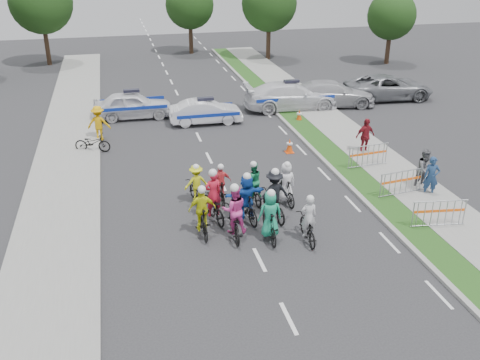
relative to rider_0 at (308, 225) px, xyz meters
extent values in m
plane|color=#28282B|center=(-1.92, -0.82, -0.59)|extent=(90.00, 90.00, 0.00)
cube|color=gray|center=(3.18, 4.18, -0.53)|extent=(0.20, 60.00, 0.12)
cube|color=#204A17|center=(3.88, 4.18, -0.53)|extent=(1.20, 60.00, 0.11)
cube|color=gray|center=(5.68, 4.18, -0.52)|extent=(2.40, 60.00, 0.13)
cube|color=gray|center=(-8.42, 4.18, -0.52)|extent=(3.00, 60.00, 0.13)
imported|color=black|center=(0.00, 0.01, -0.13)|extent=(0.72, 1.77, 0.91)
imported|color=silver|center=(0.00, -0.04, 0.35)|extent=(0.58, 0.40, 1.51)
sphere|color=white|center=(0.00, -0.09, 1.05)|extent=(0.26, 0.26, 0.26)
imported|color=black|center=(-1.24, 0.40, -0.03)|extent=(0.59, 1.86, 1.10)
imported|color=#1C9F72|center=(-1.24, 0.35, 0.42)|extent=(0.83, 0.56, 1.66)
sphere|color=white|center=(-1.24, 0.30, 1.20)|extent=(0.29, 0.29, 0.29)
imported|color=black|center=(-2.37, 0.89, -0.06)|extent=(0.84, 2.04, 1.05)
imported|color=#DD3D98|center=(-2.37, 0.84, 0.47)|extent=(0.90, 0.72, 1.75)
sphere|color=white|center=(-2.37, 0.79, 1.30)|extent=(0.30, 0.30, 0.30)
imported|color=black|center=(-3.41, 1.27, -0.04)|extent=(0.54, 1.82, 1.09)
imported|color=yellow|center=(-3.41, 1.22, 0.41)|extent=(0.96, 0.41, 1.64)
sphere|color=white|center=(-3.41, 1.17, 1.18)|extent=(0.28, 0.28, 0.28)
imported|color=black|center=(-0.65, 1.89, -0.07)|extent=(0.90, 2.04, 1.04)
imported|color=black|center=(-0.65, 1.84, 0.46)|extent=(1.18, 0.76, 1.73)
sphere|color=white|center=(-0.65, 1.79, 1.28)|extent=(0.30, 0.30, 0.30)
imported|color=black|center=(-1.69, 1.88, -0.03)|extent=(0.88, 1.92, 1.11)
imported|color=blue|center=(-1.69, 1.83, 0.43)|extent=(1.61, 0.79, 1.67)
sphere|color=white|center=(-1.69, 1.78, 1.22)|extent=(0.29, 0.29, 0.29)
imported|color=black|center=(-2.84, 2.26, -0.06)|extent=(1.05, 2.10, 1.05)
imported|color=red|center=(-2.84, 2.21, 0.47)|extent=(0.71, 0.53, 1.76)
sphere|color=white|center=(-2.84, 2.16, 1.31)|extent=(0.30, 0.30, 0.30)
imported|color=black|center=(0.14, 2.90, -0.08)|extent=(0.67, 1.74, 1.02)
imported|color=white|center=(0.14, 2.85, 0.36)|extent=(0.80, 0.57, 1.53)
sphere|color=white|center=(0.14, 2.80, 1.07)|extent=(0.27, 0.27, 0.27)
imported|color=black|center=(-1.07, 3.32, -0.14)|extent=(0.81, 1.78, 0.90)
imported|color=#188450|center=(-1.07, 3.27, 0.34)|extent=(0.79, 0.65, 1.50)
sphere|color=white|center=(-1.07, 3.22, 1.03)|extent=(0.26, 0.26, 0.26)
imported|color=black|center=(-2.30, 3.57, -0.11)|extent=(0.45, 1.58, 0.95)
imported|color=#F3434B|center=(-2.30, 3.52, 0.30)|extent=(0.83, 0.35, 1.42)
sphere|color=white|center=(-2.30, 3.47, 0.95)|extent=(0.25, 0.25, 0.25)
imported|color=black|center=(-3.23, 3.70, -0.15)|extent=(0.85, 1.73, 0.87)
imported|color=yellow|center=(-3.23, 3.65, 0.32)|extent=(1.01, 0.69, 1.45)
sphere|color=white|center=(-3.23, 3.60, 0.98)|extent=(0.25, 0.25, 0.25)
imported|color=silver|center=(-5.03, 15.30, 0.17)|extent=(4.50, 1.92, 1.51)
imported|color=silver|center=(-1.14, 13.36, 0.07)|extent=(4.07, 1.56, 1.32)
imported|color=silver|center=(4.33, 14.80, 0.23)|extent=(5.76, 2.60, 1.64)
imported|color=#AFAFB4|center=(7.00, 14.92, 0.18)|extent=(5.59, 3.03, 1.54)
imported|color=slate|center=(11.12, 15.49, 0.18)|extent=(5.73, 2.99, 1.54)
imported|color=navy|center=(5.97, 2.16, 0.24)|extent=(0.72, 0.61, 1.66)
imported|color=#58575C|center=(6.08, 2.81, 0.28)|extent=(0.97, 0.83, 1.73)
imported|color=maroon|center=(5.44, 7.03, 0.29)|extent=(1.09, 0.60, 1.76)
imported|color=#D99D0B|center=(-6.90, 11.96, 0.31)|extent=(1.27, 0.90, 1.79)
cube|color=#F24C0C|center=(2.00, 8.00, -0.57)|extent=(0.40, 0.40, 0.03)
cone|color=#F24C0C|center=(2.00, 8.00, -0.24)|extent=(0.36, 0.36, 0.70)
cylinder|color=silver|center=(2.00, 8.00, -0.14)|extent=(0.29, 0.29, 0.08)
cube|color=#F24C0C|center=(4.05, 12.43, -0.57)|extent=(0.40, 0.40, 0.03)
cone|color=#F24C0C|center=(4.05, 12.43, -0.24)|extent=(0.36, 0.36, 0.70)
cylinder|color=silver|center=(4.05, 12.43, -0.14)|extent=(0.29, 0.29, 0.08)
imported|color=black|center=(-7.24, 10.32, -0.13)|extent=(1.84, 1.09, 0.91)
cylinder|color=#382619|center=(7.08, 29.18, 1.04)|extent=(0.36, 0.36, 3.25)
sphere|color=#183711|center=(7.08, 29.18, 3.96)|extent=(4.55, 4.55, 4.55)
cylinder|color=#382619|center=(16.08, 25.18, 0.79)|extent=(0.36, 0.36, 2.75)
sphere|color=#183711|center=(16.08, 25.18, 3.26)|extent=(3.85, 3.85, 3.85)
cylinder|color=#382619|center=(-10.92, 31.18, 1.16)|extent=(0.36, 0.36, 3.50)
sphere|color=#183711|center=(-10.92, 31.18, 4.31)|extent=(4.90, 4.90, 4.90)
cylinder|color=#382619|center=(1.08, 33.18, 0.91)|extent=(0.36, 0.36, 3.00)
sphere|color=#183711|center=(1.08, 33.18, 3.61)|extent=(4.20, 4.20, 4.20)
camera|label=1|loc=(-5.94, -14.91, 8.92)|focal=40.00mm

